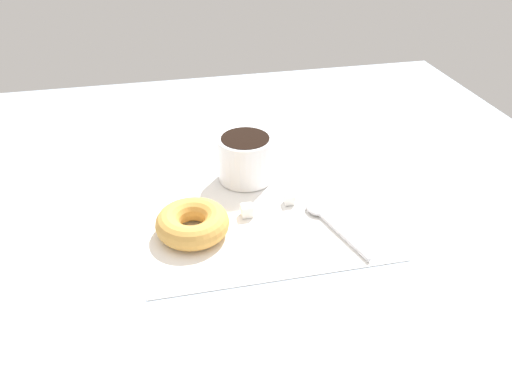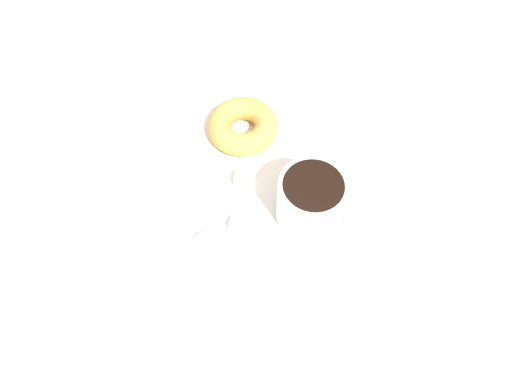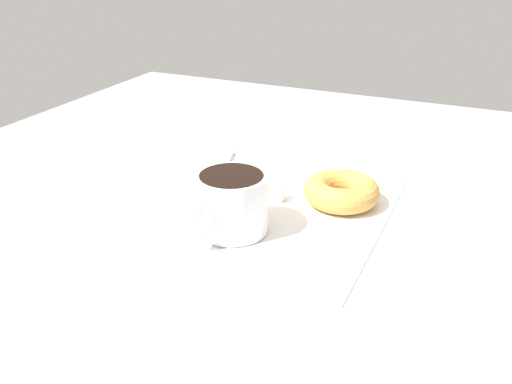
{
  "view_description": "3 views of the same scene",
  "coord_description": "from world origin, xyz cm",
  "views": [
    {
      "loc": [
        -13.1,
        -60.18,
        45.05
      ],
      "look_at": [
        0.63,
        2.94,
        2.3
      ],
      "focal_mm": 35.0,
      "sensor_mm": 36.0,
      "label": 1
    },
    {
      "loc": [
        34.42,
        14.3,
        61.22
      ],
      "look_at": [
        0.63,
        2.94,
        2.3
      ],
      "focal_mm": 35.0,
      "sensor_mm": 36.0,
      "label": 2
    },
    {
      "loc": [
        -28.56,
        67.66,
        35.36
      ],
      "look_at": [
        0.63,
        2.94,
        2.3
      ],
      "focal_mm": 40.0,
      "sensor_mm": 36.0,
      "label": 3
    }
  ],
  "objects": [
    {
      "name": "ground_plane",
      "position": [
        0.0,
        0.0,
        -1.0
      ],
      "size": [
        120.0,
        120.0,
        2.0
      ],
      "primitive_type": "cube",
      "color": "#99A8B7"
    },
    {
      "name": "napkin",
      "position": [
        0.63,
        2.94,
        0.15
      ],
      "size": [
        35.28,
        35.28,
        0.3
      ],
      "primitive_type": "cube",
      "rotation": [
        0.0,
        0.0,
        -0.0
      ],
      "color": "white",
      "rests_on": "ground_plane"
    },
    {
      "name": "coffee_cup",
      "position": [
        0.53,
        10.76,
        4.24
      ],
      "size": [
        9.13,
        12.05,
        7.59
      ],
      "color": "white",
      "rests_on": "napkin"
    },
    {
      "name": "donut",
      "position": [
        -9.88,
        -2.67,
        2.08
      ],
      "size": [
        10.6,
        10.6,
        3.56
      ],
      "primitive_type": "torus",
      "color": "gold",
      "rests_on": "napkin"
    },
    {
      "name": "spoon",
      "position": [
        9.57,
        -3.56,
        0.69
      ],
      "size": [
        5.49,
        14.81,
        0.9
      ],
      "color": "silver",
      "rests_on": "napkin"
    },
    {
      "name": "sugar_cube",
      "position": [
        -1.42,
        0.26,
        1.17
      ],
      "size": [
        1.74,
        1.74,
        1.74
      ],
      "primitive_type": "cube",
      "color": "white",
      "rests_on": "napkin"
    },
    {
      "name": "sugar_cube_extra",
      "position": [
        5.71,
        1.77,
        1.07
      ],
      "size": [
        1.54,
        1.54,
        1.54
      ],
      "primitive_type": "cube",
      "color": "white",
      "rests_on": "napkin"
    }
  ]
}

